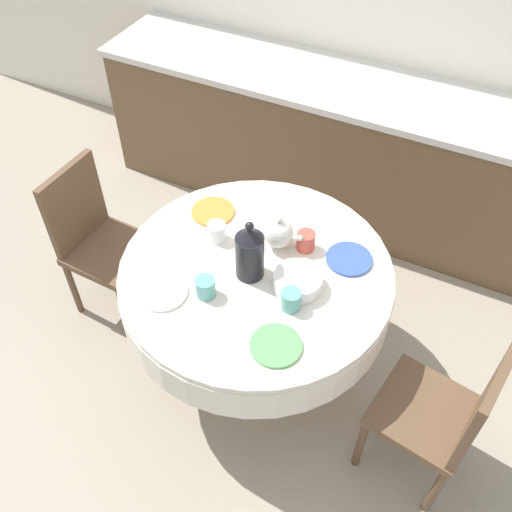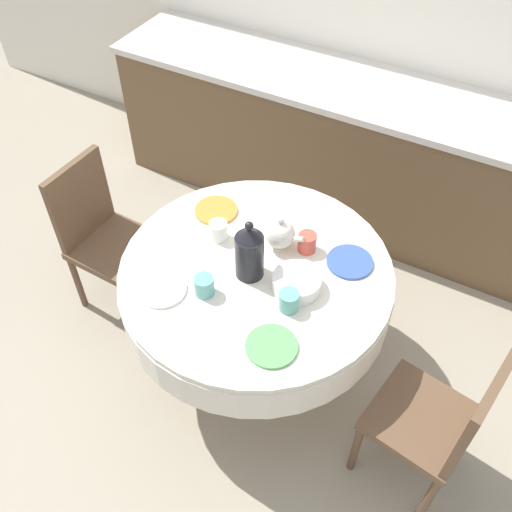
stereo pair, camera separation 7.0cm
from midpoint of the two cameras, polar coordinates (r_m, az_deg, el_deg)
name	(u,v)px [view 1 (the left image)]	position (r m, az deg, el deg)	size (l,w,h in m)	color
ground_plane	(256,361)	(3.11, -0.65, -10.50)	(12.00, 12.00, 0.00)	#9E937F
kitchen_counter	(353,153)	(3.66, 9.16, 10.14)	(3.24, 0.64, 0.92)	brown
dining_table	(256,287)	(2.60, -0.77, -3.12)	(1.23, 1.23, 0.75)	olive
chair_left	(446,413)	(2.51, 17.74, -14.75)	(0.46, 0.46, 0.90)	brown
chair_right	(97,236)	(3.13, -16.22, 1.88)	(0.41, 0.41, 0.90)	brown
plate_near_left	(163,292)	(2.45, -10.08, -3.61)	(0.21, 0.21, 0.01)	white
cup_near_left	(205,287)	(2.39, -5.91, -3.15)	(0.08, 0.08, 0.09)	#5BA39E
plate_near_right	(276,345)	(2.25, 1.10, -8.95)	(0.21, 0.21, 0.01)	#5BA85B
cup_near_right	(291,300)	(2.34, 2.68, -4.41)	(0.08, 0.08, 0.09)	#5BA39E
plate_far_left	(213,212)	(2.77, -5.05, 4.44)	(0.21, 0.21, 0.01)	orange
cup_far_left	(217,232)	(2.61, -4.71, 2.41)	(0.08, 0.08, 0.09)	white
plate_far_right	(349,259)	(2.56, 8.52, -0.31)	(0.21, 0.21, 0.01)	#3856AD
cup_far_right	(306,241)	(2.57, 4.23, 1.50)	(0.08, 0.08, 0.09)	#CC4C3D
coffee_carafe	(250,253)	(2.39, -1.47, 0.33)	(0.12, 0.12, 0.30)	black
teapot	(279,233)	(2.55, 1.54, 2.26)	(0.19, 0.14, 0.18)	silver
fruit_bowl	(298,281)	(2.42, 3.36, -2.57)	(0.21, 0.21, 0.07)	silver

